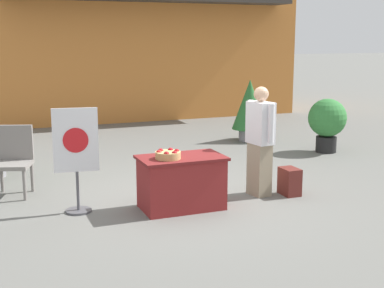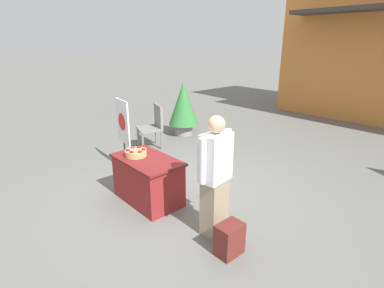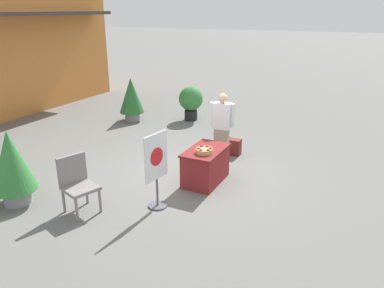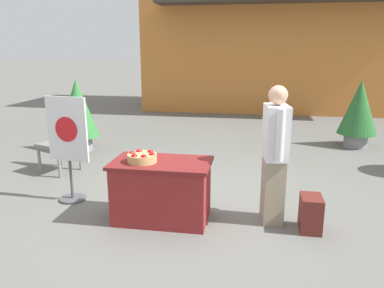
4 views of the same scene
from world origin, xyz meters
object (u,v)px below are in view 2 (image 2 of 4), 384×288
at_px(person_visitor, 215,177).
at_px(display_table, 148,180).
at_px(backpack, 229,239).
at_px(potted_plant_near_left, 183,106).
at_px(apple_basket, 136,152).
at_px(poster_board, 123,132).
at_px(patio_chair, 153,124).

bearing_deg(person_visitor, display_table, 0.00).
relative_size(backpack, potted_plant_near_left, 0.29).
height_order(display_table, apple_basket, apple_basket).
relative_size(poster_board, potted_plant_near_left, 0.99).
xyz_separation_m(poster_board, patio_chair, (-0.75, 1.24, -0.22)).
distance_m(person_visitor, poster_board, 2.74).
xyz_separation_m(display_table, apple_basket, (-0.22, -0.06, 0.43)).
bearing_deg(patio_chair, poster_board, 50.28).
relative_size(display_table, backpack, 2.85).
xyz_separation_m(display_table, backpack, (1.78, -0.00, -0.17)).
xyz_separation_m(apple_basket, person_visitor, (1.56, 0.24, 0.04)).
bearing_deg(apple_basket, person_visitor, 8.58).
distance_m(patio_chair, potted_plant_near_left, 1.31).
bearing_deg(backpack, poster_board, 173.22).
bearing_deg(apple_basket, display_table, 16.16).
height_order(poster_board, potted_plant_near_left, potted_plant_near_left).
height_order(apple_basket, backpack, apple_basket).
bearing_deg(backpack, apple_basket, -178.27).
distance_m(backpack, potted_plant_near_left, 5.16).
relative_size(apple_basket, person_visitor, 0.21).
distance_m(apple_basket, backpack, 2.09).
relative_size(display_table, person_visitor, 0.72).
relative_size(apple_basket, potted_plant_near_left, 0.24).
bearing_deg(poster_board, potted_plant_near_left, -147.97).
distance_m(backpack, poster_board, 3.25).
bearing_deg(backpack, display_table, 179.90).
bearing_deg(poster_board, person_visitor, 94.32).
relative_size(display_table, patio_chair, 1.13).
bearing_deg(person_visitor, poster_board, -11.53).
relative_size(display_table, poster_board, 0.82).
bearing_deg(potted_plant_near_left, display_table, -49.15).
distance_m(display_table, patio_chair, 2.69).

